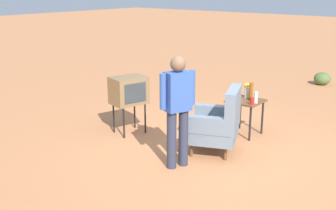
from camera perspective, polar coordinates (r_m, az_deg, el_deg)
The scene contains 10 objects.
ground_plane at distance 6.75m, azimuth 5.69°, elevation -6.45°, with size 60.00×60.00×0.00m, color #C17A4C.
armchair at distance 6.60m, azimuth 6.88°, elevation -2.41°, with size 1.01×1.02×1.06m.
side_table at distance 7.46m, azimuth 10.53°, elevation -0.03°, with size 0.56×0.56×0.64m.
tv_on_stand at distance 7.38m, azimuth -5.37°, elevation 1.94°, with size 0.69×0.58×1.03m.
person_standing at distance 5.92m, azimuth 1.33°, elevation -0.02°, with size 0.54×0.33×1.64m.
bottle_short_clear at distance 7.26m, azimuth 11.89°, elevation 1.03°, with size 0.06×0.06×0.20m, color silver.
bottle_tall_amber at distance 7.45m, azimuth 11.24°, elevation 1.86°, with size 0.07×0.07×0.30m, color brown.
soda_can_red at distance 7.15m, azimuth 11.40°, elevation 0.50°, with size 0.07×0.07×0.12m, color red.
flower_vase at distance 7.57m, azimuth 10.73°, elevation 2.10°, with size 0.14×0.10×0.27m.
shrub_near at distance 11.86m, azimuth 20.27°, elevation 3.39°, with size 0.43×0.43×0.33m, color #516B38.
Camera 1 is at (5.23, 3.40, 2.59)m, focal length 44.74 mm.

